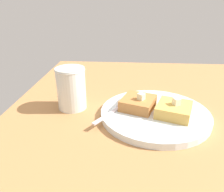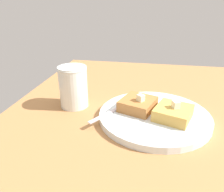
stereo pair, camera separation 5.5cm
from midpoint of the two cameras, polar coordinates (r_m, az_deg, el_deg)
The scene contains 8 objects.
table_surface at distance 58.76cm, azimuth 22.38°, elevation -6.47°, with size 94.98×94.98×2.46cm, color #A87343.
plate at distance 54.46cm, azimuth 13.83°, elevation -5.10°, with size 26.60×26.60×1.60cm.
toast_slice_left at distance 52.72cm, azimuth 18.61°, elevation -4.26°, with size 7.66×8.21×2.71cm, color gold.
toast_slice_middle at distance 54.68cm, azimuth 9.64°, elevation -2.19°, with size 7.66×8.21×2.71cm, color #B07039.
butter_pat_primary at distance 51.82cm, azimuth 19.29°, elevation -2.21°, with size 1.58×1.42×1.58cm, color #F3EFCB.
butter_pat_secondary at distance 53.08cm, azimuth 10.43°, elevation -0.54°, with size 1.58×1.42×1.58cm, color #F1F0C2.
fork at distance 54.19cm, azimuth 4.10°, elevation -3.54°, with size 9.92×14.20×0.36cm.
syrup_jar at distance 58.21cm, azimuth -7.41°, elevation 2.13°, with size 7.65×7.65×11.02cm.
Camera 2 is at (10.57, 49.44, 29.45)cm, focal length 35.00 mm.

